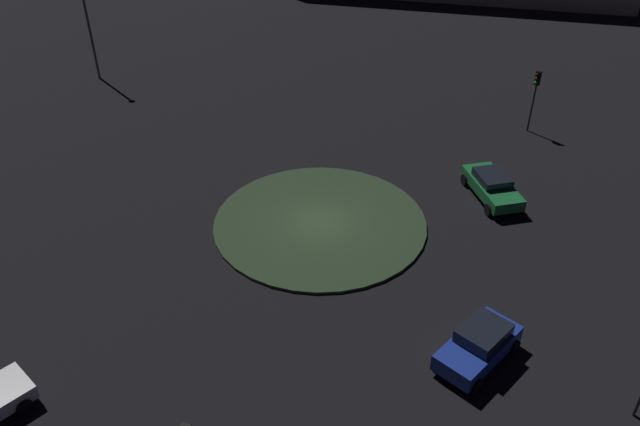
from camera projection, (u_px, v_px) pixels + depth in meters
The scene contains 6 objects.
ground_plane at pixel (320, 224), 32.79m from camera, with size 118.81×118.81×0.00m, color black.
roundabout_island at pixel (320, 223), 32.74m from camera, with size 10.99×10.99×0.16m, color #2D4228.
car_blue at pixel (479, 345), 24.70m from camera, with size 2.09×3.89×1.58m.
car_green at pixel (492, 186), 34.47m from camera, with size 4.60×3.70×1.40m.
traffic_light_north at pixel (535, 89), 39.79m from camera, with size 0.32×0.37×4.09m.
streetlamp_west at pixel (85, 8), 45.62m from camera, with size 0.45×0.45×8.93m.
Camera 1 is at (19.41, -18.32, 19.06)m, focal length 35.54 mm.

